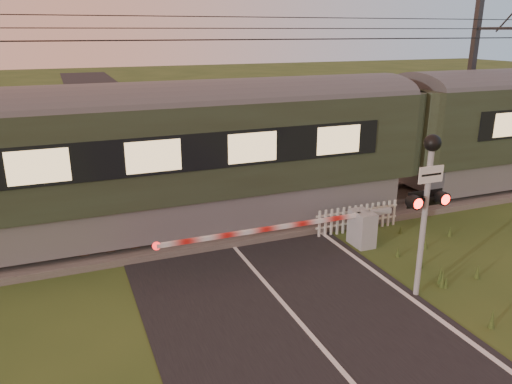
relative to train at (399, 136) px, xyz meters
name	(u,v)px	position (x,y,z in m)	size (l,w,h in m)	color
ground	(318,344)	(-6.56, -6.50, -2.33)	(160.00, 160.00, 0.00)	#294018
road	(325,350)	(-6.54, -6.73, -2.32)	(6.00, 140.00, 0.03)	black
track_bed	(216,225)	(-6.56, 0.00, -2.27)	(140.00, 3.40, 0.39)	#47423D
overhead_wires	(211,31)	(-6.56, 0.00, 3.39)	(120.00, 0.62, 0.62)	black
train	(399,136)	(0.00, 0.00, 0.00)	(43.98, 3.03, 4.10)	slate
boom_gate	(351,228)	(-3.54, -2.82, -1.77)	(6.71, 0.77, 1.02)	gray
crossing_signal	(428,188)	(-3.57, -5.66, 0.22)	(0.94, 0.37, 3.71)	gray
picket_fence	(358,218)	(-2.72, -1.89, -1.92)	(2.81, 0.07, 0.82)	silver
catenary_mast	(471,81)	(5.10, 2.23, 1.44)	(0.23, 2.46, 7.27)	#2D2D30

